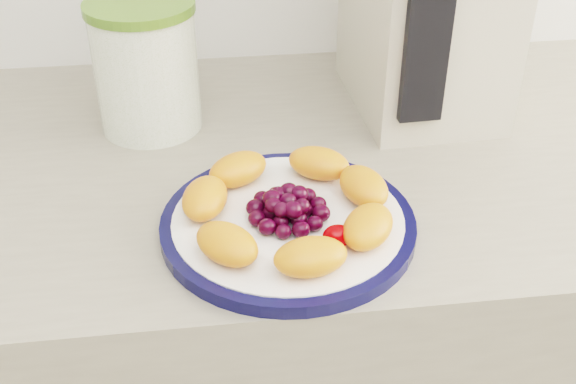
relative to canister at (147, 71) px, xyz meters
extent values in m
cylinder|color=#090C34|center=(0.15, -0.26, -0.07)|extent=(0.27, 0.27, 0.01)
cylinder|color=white|center=(0.15, -0.26, -0.07)|extent=(0.25, 0.25, 0.02)
cylinder|color=#486817|center=(0.00, 0.00, 0.00)|extent=(0.14, 0.14, 0.16)
cylinder|color=#4F7429|center=(0.00, 0.00, 0.09)|extent=(0.15, 0.15, 0.01)
cube|color=black|center=(0.33, -0.11, 0.08)|extent=(0.05, 0.02, 0.23)
ellipsoid|color=orange|center=(0.24, -0.23, -0.04)|extent=(0.06, 0.08, 0.03)
ellipsoid|color=orange|center=(0.20, -0.18, -0.04)|extent=(0.09, 0.08, 0.03)
ellipsoid|color=orange|center=(0.10, -0.18, -0.04)|extent=(0.09, 0.08, 0.03)
ellipsoid|color=orange|center=(0.06, -0.23, -0.04)|extent=(0.06, 0.08, 0.03)
ellipsoid|color=orange|center=(0.08, -0.31, -0.04)|extent=(0.08, 0.09, 0.03)
ellipsoid|color=orange|center=(0.16, -0.34, -0.04)|extent=(0.08, 0.06, 0.03)
ellipsoid|color=orange|center=(0.23, -0.30, -0.04)|extent=(0.08, 0.09, 0.03)
ellipsoid|color=black|center=(0.15, -0.26, -0.05)|extent=(0.02, 0.02, 0.02)
ellipsoid|color=black|center=(0.17, -0.26, -0.05)|extent=(0.02, 0.02, 0.02)
ellipsoid|color=black|center=(0.16, -0.24, -0.05)|extent=(0.02, 0.02, 0.02)
ellipsoid|color=black|center=(0.14, -0.24, -0.05)|extent=(0.02, 0.02, 0.02)
ellipsoid|color=black|center=(0.13, -0.26, -0.05)|extent=(0.02, 0.02, 0.02)
ellipsoid|color=black|center=(0.14, -0.27, -0.05)|extent=(0.02, 0.02, 0.02)
ellipsoid|color=black|center=(0.16, -0.27, -0.05)|extent=(0.02, 0.02, 0.02)
ellipsoid|color=black|center=(0.18, -0.25, -0.05)|extent=(0.02, 0.02, 0.02)
ellipsoid|color=black|center=(0.18, -0.23, -0.05)|extent=(0.02, 0.02, 0.02)
ellipsoid|color=black|center=(0.16, -0.22, -0.05)|extent=(0.02, 0.02, 0.02)
ellipsoid|color=black|center=(0.14, -0.22, -0.05)|extent=(0.02, 0.02, 0.02)
ellipsoid|color=black|center=(0.13, -0.23, -0.05)|extent=(0.02, 0.02, 0.02)
ellipsoid|color=black|center=(0.12, -0.25, -0.05)|extent=(0.02, 0.02, 0.02)
ellipsoid|color=black|center=(0.12, -0.26, -0.05)|extent=(0.02, 0.02, 0.02)
ellipsoid|color=black|center=(0.13, -0.28, -0.05)|extent=(0.02, 0.02, 0.02)
ellipsoid|color=black|center=(0.14, -0.29, -0.05)|extent=(0.02, 0.02, 0.02)
ellipsoid|color=black|center=(0.16, -0.29, -0.05)|extent=(0.02, 0.02, 0.02)
ellipsoid|color=black|center=(0.18, -0.28, -0.05)|extent=(0.02, 0.02, 0.02)
ellipsoid|color=black|center=(0.18, -0.26, -0.05)|extent=(0.02, 0.02, 0.02)
ellipsoid|color=black|center=(0.15, -0.26, -0.04)|extent=(0.02, 0.02, 0.02)
ellipsoid|color=black|center=(0.16, -0.24, -0.04)|extent=(0.02, 0.02, 0.02)
ellipsoid|color=black|center=(0.15, -0.24, -0.04)|extent=(0.02, 0.02, 0.02)
ellipsoid|color=black|center=(0.14, -0.24, -0.04)|extent=(0.02, 0.02, 0.02)
ellipsoid|color=black|center=(0.13, -0.25, -0.04)|extent=(0.02, 0.02, 0.02)
ellipsoid|color=black|center=(0.13, -0.26, -0.04)|extent=(0.02, 0.02, 0.02)
ellipsoid|color=black|center=(0.14, -0.27, -0.04)|extent=(0.02, 0.02, 0.02)
ellipsoid|color=black|center=(0.15, -0.27, -0.04)|extent=(0.02, 0.02, 0.02)
ellipsoid|color=black|center=(0.16, -0.27, -0.04)|extent=(0.02, 0.02, 0.02)
ellipsoid|color=#DA0001|center=(0.19, -0.31, -0.05)|extent=(0.03, 0.03, 0.02)
ellipsoid|color=#DA0001|center=(0.22, -0.30, -0.05)|extent=(0.04, 0.03, 0.02)
camera|label=1|loc=(0.07, -0.87, 0.39)|focal=45.00mm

